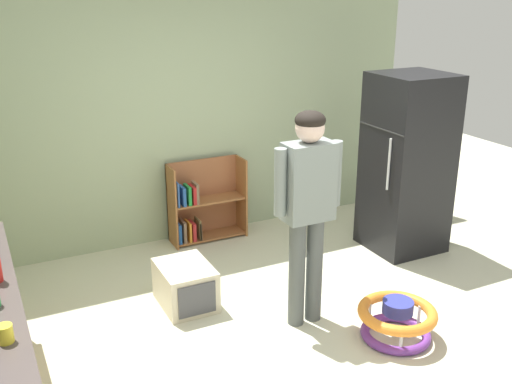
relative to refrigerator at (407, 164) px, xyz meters
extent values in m
plane|color=beige|center=(-1.84, -1.05, -0.89)|extent=(12.00, 12.00, 0.00)
cube|color=#9CAC89|center=(-1.84, 1.28, 0.46)|extent=(5.20, 0.06, 2.70)
sphere|color=silver|center=(-3.73, -0.94, -0.33)|extent=(0.04, 0.04, 0.04)
sphere|color=silver|center=(-3.73, -0.23, -0.33)|extent=(0.04, 0.04, 0.04)
cube|color=black|center=(0.00, 0.00, 0.00)|extent=(0.70, 0.68, 1.78)
cylinder|color=silver|center=(-0.36, -0.17, 0.09)|extent=(0.02, 0.02, 0.50)
cube|color=#333333|center=(-0.35, 0.00, 0.39)|extent=(0.01, 0.67, 0.01)
cube|color=#995F34|center=(-2.10, 1.06, -0.47)|extent=(0.02, 0.28, 0.85)
cube|color=#995F34|center=(-1.32, 1.06, -0.47)|extent=(0.02, 0.28, 0.85)
cube|color=#975836|center=(-1.71, 1.19, -0.47)|extent=(0.80, 0.02, 0.85)
cube|color=#995F34|center=(-1.71, 1.06, -0.86)|extent=(0.76, 0.24, 0.02)
cube|color=#995F34|center=(-1.71, 1.06, -0.46)|extent=(0.76, 0.24, 0.02)
cube|color=#204F98|center=(-2.06, 1.03, -0.74)|extent=(0.03, 0.17, 0.21)
cube|color=#32589C|center=(-2.06, 1.03, -0.32)|extent=(0.02, 0.17, 0.26)
cube|color=#7B5F4A|center=(-2.01, 1.03, -0.74)|extent=(0.03, 0.17, 0.23)
cube|color=#2858A1|center=(-2.00, 1.03, -0.35)|extent=(0.03, 0.17, 0.19)
cube|color=orange|center=(-1.95, 1.03, -0.74)|extent=(0.02, 0.17, 0.21)
cube|color=#248F3D|center=(-1.94, 1.03, -0.35)|extent=(0.03, 0.17, 0.20)
cube|color=#B0292A|center=(-1.91, 1.03, -0.75)|extent=(0.03, 0.17, 0.19)
cube|color=#B12222|center=(-1.89, 1.03, -0.35)|extent=(0.03, 0.17, 0.19)
cube|color=brown|center=(-1.84, 1.03, -0.74)|extent=(0.02, 0.17, 0.22)
cube|color=#7D644B|center=(-1.86, 1.03, -0.34)|extent=(0.03, 0.17, 0.22)
cube|color=brown|center=(-1.84, 1.03, -0.76)|extent=(0.02, 0.17, 0.19)
cylinder|color=#505555|center=(-1.71, -0.80, -0.45)|extent=(0.13, 0.13, 0.89)
cylinder|color=#505555|center=(-1.55, -0.80, -0.45)|extent=(0.13, 0.13, 0.89)
cube|color=gray|center=(-1.63, -0.80, 0.30)|extent=(0.38, 0.22, 0.60)
cylinder|color=gray|center=(-1.87, -0.80, 0.33)|extent=(0.09, 0.09, 0.51)
cylinder|color=gray|center=(-1.39, -0.80, 0.33)|extent=(0.09, 0.09, 0.51)
sphere|color=beige|center=(-1.63, -0.80, 0.71)|extent=(0.22, 0.22, 0.22)
ellipsoid|color=black|center=(-1.63, -0.80, 0.77)|extent=(0.23, 0.23, 0.14)
torus|color=#73389E|center=(-1.13, -1.33, -0.86)|extent=(0.54, 0.54, 0.07)
torus|color=orange|center=(-1.13, -1.33, -0.67)|extent=(0.60, 0.60, 0.08)
cylinder|color=navy|center=(-1.13, -1.33, -0.62)|extent=(0.23, 0.23, 0.10)
cylinder|color=silver|center=(-0.91, -1.33, -0.76)|extent=(0.02, 0.02, 0.18)
cylinder|color=silver|center=(-1.24, -1.14, -0.76)|extent=(0.02, 0.02, 0.18)
cylinder|color=silver|center=(-1.24, -1.52, -0.76)|extent=(0.02, 0.02, 0.18)
cube|color=beige|center=(-2.40, -0.13, -0.71)|extent=(0.42, 0.54, 0.36)
cube|color=#424247|center=(-2.40, -0.41, -0.71)|extent=(0.32, 0.01, 0.27)
cylinder|color=yellow|center=(-3.84, -1.56, 0.06)|extent=(0.08, 0.08, 0.09)
camera|label=1|loc=(-3.85, -4.40, 1.71)|focal=41.75mm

